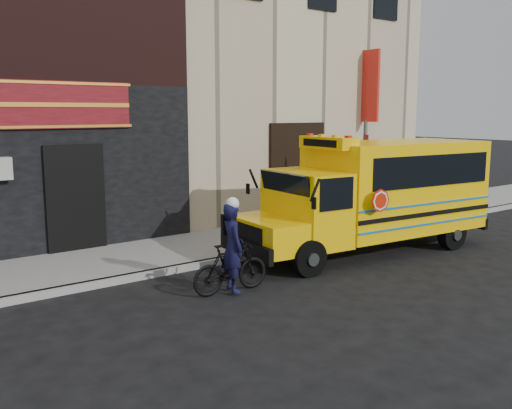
{
  "coord_description": "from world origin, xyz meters",
  "views": [
    {
      "loc": [
        -7.99,
        -8.11,
        3.49
      ],
      "look_at": [
        -0.39,
        1.85,
        1.45
      ],
      "focal_mm": 40.0,
      "sensor_mm": 36.0,
      "label": 1
    }
  ],
  "objects_px": {
    "school_bus": "(376,192)",
    "bicycle": "(231,268)",
    "sign_pole": "(364,172)",
    "cyclist": "(233,250)"
  },
  "relations": [
    {
      "from": "school_bus",
      "to": "sign_pole",
      "type": "distance_m",
      "value": 2.1
    },
    {
      "from": "school_bus",
      "to": "bicycle",
      "type": "relative_size",
      "value": 4.31
    },
    {
      "from": "cyclist",
      "to": "bicycle",
      "type": "bearing_deg",
      "value": 13.32
    },
    {
      "from": "bicycle",
      "to": "cyclist",
      "type": "xyz_separation_m",
      "value": [
        -0.0,
        -0.06,
        0.37
      ]
    },
    {
      "from": "cyclist",
      "to": "sign_pole",
      "type": "bearing_deg",
      "value": -56.51
    },
    {
      "from": "bicycle",
      "to": "school_bus",
      "type": "bearing_deg",
      "value": -78.96
    },
    {
      "from": "school_bus",
      "to": "bicycle",
      "type": "distance_m",
      "value": 5.0
    },
    {
      "from": "sign_pole",
      "to": "bicycle",
      "type": "relative_size",
      "value": 1.99
    },
    {
      "from": "sign_pole",
      "to": "bicycle",
      "type": "height_order",
      "value": "sign_pole"
    },
    {
      "from": "school_bus",
      "to": "bicycle",
      "type": "height_order",
      "value": "school_bus"
    }
  ]
}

